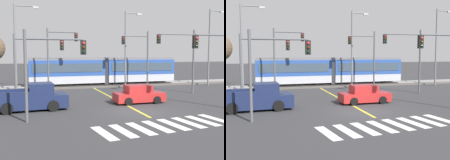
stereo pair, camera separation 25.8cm
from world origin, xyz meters
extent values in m
plane|color=#333335|center=(0.00, 0.00, 0.00)|extent=(200.00, 200.00, 0.00)
cube|color=#56514C|center=(0.00, 15.95, 0.09)|extent=(120.00, 4.00, 0.18)
cube|color=#939399|center=(0.00, 15.23, 0.23)|extent=(120.00, 0.08, 0.10)
cube|color=#939399|center=(0.00, 16.67, 0.23)|extent=(120.00, 0.08, 0.10)
cube|color=#B7BAC1|center=(-2.93, 15.95, 0.98)|extent=(9.00, 2.60, 0.90)
cube|color=#284C9E|center=(-2.93, 15.95, 2.38)|extent=(9.00, 2.60, 1.90)
cube|color=#384756|center=(-2.93, 14.63, 2.43)|extent=(8.28, 0.04, 1.04)
cube|color=slate|center=(-2.93, 15.95, 3.47)|extent=(9.00, 2.39, 0.28)
cylinder|color=black|center=(-0.45, 15.95, 0.53)|extent=(0.70, 0.20, 0.70)
cylinder|color=black|center=(-5.40, 15.95, 0.53)|extent=(0.70, 0.20, 0.70)
cube|color=#B7BAC1|center=(6.57, 15.95, 0.98)|extent=(9.00, 2.60, 0.90)
cube|color=#284C9E|center=(6.57, 15.95, 2.38)|extent=(9.00, 2.60, 1.90)
cube|color=#384756|center=(6.57, 14.63, 2.43)|extent=(8.28, 0.04, 1.04)
cube|color=slate|center=(6.57, 15.95, 3.47)|extent=(9.00, 2.39, 0.28)
cylinder|color=black|center=(9.05, 15.95, 0.53)|extent=(0.70, 0.20, 0.70)
cylinder|color=black|center=(4.10, 15.95, 0.53)|extent=(0.70, 0.20, 0.70)
cube|color=#2D2D2D|center=(1.82, 15.95, 1.68)|extent=(0.50, 2.34, 2.80)
cube|color=silver|center=(-3.82, -4.61, 0.00)|extent=(0.92, 2.85, 0.01)
cube|color=silver|center=(-2.73, -4.47, 0.00)|extent=(0.92, 2.85, 0.01)
cube|color=silver|center=(-1.64, -4.33, 0.00)|extent=(0.92, 2.85, 0.01)
cube|color=silver|center=(-0.55, -4.19, 0.00)|extent=(0.92, 2.85, 0.01)
cube|color=silver|center=(0.55, -4.04, 0.00)|extent=(0.92, 2.85, 0.01)
cube|color=silver|center=(1.64, -3.90, 0.00)|extent=(0.92, 2.85, 0.01)
cube|color=silver|center=(2.73, -3.76, 0.00)|extent=(0.92, 2.85, 0.01)
cube|color=silver|center=(3.82, -3.62, 0.00)|extent=(0.92, 2.85, 0.01)
cube|color=gold|center=(0.00, 5.92, 0.00)|extent=(0.20, 16.06, 0.01)
cube|color=#B22323|center=(1.35, 3.18, 0.52)|extent=(4.23, 1.76, 0.72)
cube|color=#B22323|center=(1.25, 3.17, 1.20)|extent=(2.12, 1.55, 0.64)
cube|color=#384756|center=(2.25, 3.19, 1.20)|extent=(0.12, 1.43, 0.52)
cube|color=#384756|center=(1.24, 3.95, 1.20)|extent=(1.79, 0.07, 0.48)
cylinder|color=black|center=(2.60, 4.04, 0.32)|extent=(0.64, 0.23, 0.64)
cylinder|color=black|center=(2.63, 2.34, 0.32)|extent=(0.64, 0.23, 0.64)
cylinder|color=black|center=(0.08, 4.01, 0.32)|extent=(0.64, 0.23, 0.64)
cylinder|color=black|center=(0.11, 2.31, 0.32)|extent=(0.64, 0.23, 0.64)
cube|color=#192347|center=(-7.45, 2.64, 0.66)|extent=(5.50, 2.24, 0.96)
cube|color=#192347|center=(-6.64, 2.69, 1.56)|extent=(1.80, 1.93, 0.84)
cube|color=#384756|center=(-5.90, 2.73, 1.58)|extent=(0.19, 1.70, 0.66)
cube|color=#192347|center=(-8.72, 3.50, 1.32)|extent=(2.70, 0.26, 0.36)
cube|color=#192347|center=(-8.62, 1.66, 1.32)|extent=(2.70, 0.26, 0.36)
cylinder|color=black|center=(-5.94, 3.70, 0.40)|extent=(0.81, 0.32, 0.80)
cylinder|color=black|center=(-5.84, 1.75, 0.40)|extent=(0.81, 0.32, 0.80)
cylinder|color=black|center=(-9.07, 3.54, 0.40)|extent=(0.81, 0.32, 0.80)
cylinder|color=black|center=(-8.97, 1.58, 0.40)|extent=(0.81, 0.32, 0.80)
cylinder|color=#515459|center=(-8.56, 6.82, 2.90)|extent=(0.18, 0.18, 5.81)
cylinder|color=#515459|center=(-6.56, 6.82, 5.36)|extent=(4.00, 0.12, 0.12)
cube|color=black|center=(-4.56, 6.82, 4.86)|extent=(0.32, 0.28, 0.90)
sphere|color=red|center=(-4.56, 6.67, 5.13)|extent=(0.18, 0.18, 0.18)
sphere|color=#3A2706|center=(-4.56, 6.67, 4.86)|extent=(0.18, 0.18, 0.18)
sphere|color=black|center=(-4.56, 6.67, 4.59)|extent=(0.18, 0.18, 0.18)
cylinder|color=#515459|center=(8.98, 7.00, 3.28)|extent=(0.18, 0.18, 6.56)
cylinder|color=#515459|center=(6.98, 7.00, 6.05)|extent=(4.00, 0.12, 0.12)
cube|color=black|center=(4.98, 7.00, 5.55)|extent=(0.32, 0.28, 0.90)
sphere|color=red|center=(4.98, 6.85, 5.82)|extent=(0.18, 0.18, 0.18)
sphere|color=#3A2706|center=(4.98, 6.85, 5.55)|extent=(0.18, 0.18, 0.18)
sphere|color=black|center=(4.98, 6.85, 5.28)|extent=(0.18, 0.18, 0.18)
cylinder|color=#515459|center=(5.40, -1.37, 5.44)|extent=(3.50, 0.12, 0.12)
cube|color=black|center=(3.65, -1.37, 4.94)|extent=(0.32, 0.28, 0.90)
sphere|color=red|center=(3.65, -1.52, 5.21)|extent=(0.18, 0.18, 0.18)
sphere|color=#3A2706|center=(3.65, -1.52, 4.94)|extent=(0.18, 0.18, 0.18)
sphere|color=black|center=(3.65, -1.52, 4.67)|extent=(0.18, 0.18, 0.18)
cylinder|color=#515459|center=(-7.67, -1.01, 2.78)|extent=(0.18, 0.18, 5.57)
cylinder|color=#515459|center=(-5.92, -1.01, 5.02)|extent=(3.50, 0.12, 0.12)
cube|color=black|center=(-4.17, -1.01, 4.52)|extent=(0.32, 0.28, 0.90)
sphere|color=red|center=(-4.17, -1.16, 4.79)|extent=(0.18, 0.18, 0.18)
sphere|color=#3A2706|center=(-4.17, -1.16, 4.52)|extent=(0.18, 0.18, 0.18)
sphere|color=black|center=(-4.17, -1.16, 4.25)|extent=(0.18, 0.18, 0.18)
cylinder|color=#515459|center=(-5.44, 11.78, 3.39)|extent=(0.18, 0.18, 6.77)
cylinder|color=#515459|center=(-3.94, 11.78, 6.38)|extent=(3.00, 0.12, 0.12)
cube|color=black|center=(-2.44, 11.78, 5.88)|extent=(0.32, 0.28, 0.90)
sphere|color=red|center=(-2.44, 11.63, 6.15)|extent=(0.18, 0.18, 0.18)
sphere|color=#3A2706|center=(-2.44, 11.63, 5.88)|extent=(0.18, 0.18, 0.18)
sphere|color=black|center=(-2.44, 11.63, 5.61)|extent=(0.18, 0.18, 0.18)
cylinder|color=#515459|center=(5.88, 11.63, 3.33)|extent=(0.18, 0.18, 6.67)
cylinder|color=#515459|center=(4.38, 11.63, 6.10)|extent=(3.00, 0.12, 0.12)
cube|color=black|center=(2.88, 11.63, 5.60)|extent=(0.32, 0.28, 0.90)
sphere|color=red|center=(2.88, 11.48, 5.87)|extent=(0.18, 0.18, 0.18)
sphere|color=#3A2706|center=(2.88, 11.48, 5.60)|extent=(0.18, 0.18, 0.18)
sphere|color=black|center=(2.88, 11.48, 5.33)|extent=(0.18, 0.18, 0.18)
cylinder|color=slate|center=(-8.70, 12.89, 4.64)|extent=(0.20, 0.20, 9.29)
cylinder|color=slate|center=(-7.61, 12.89, 9.09)|extent=(2.17, 0.12, 0.12)
cube|color=#B2B2B7|center=(-6.52, 12.89, 8.99)|extent=(0.56, 0.28, 0.20)
cylinder|color=slate|center=(3.61, 12.94, 4.52)|extent=(0.20, 0.20, 9.05)
cylinder|color=slate|center=(4.46, 12.94, 8.85)|extent=(1.71, 0.12, 0.12)
cube|color=#B2B2B7|center=(5.31, 12.94, 8.75)|extent=(0.56, 0.28, 0.20)
cylinder|color=slate|center=(14.82, 12.52, 4.86)|extent=(0.20, 0.20, 9.72)
cylinder|color=slate|center=(15.72, 12.52, 9.52)|extent=(1.79, 0.12, 0.12)
cube|color=#B2B2B7|center=(16.61, 12.52, 9.42)|extent=(0.56, 0.28, 0.20)
camera|label=1|loc=(-7.58, -18.43, 4.17)|focal=45.00mm
camera|label=2|loc=(-7.33, -18.51, 4.17)|focal=45.00mm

